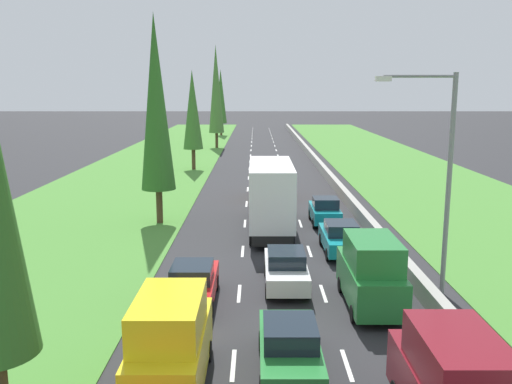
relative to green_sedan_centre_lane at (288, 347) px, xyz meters
name	(u,v)px	position (x,y,z in m)	size (l,w,h in m)	color
ground_plane	(263,165)	(0.05, 45.44, -0.81)	(300.00, 300.00, 0.00)	#28282B
grass_verge_left	(150,165)	(-12.60, 45.44, -0.79)	(14.00, 140.00, 0.04)	#478433
grass_verge_right	(392,165)	(14.40, 45.44, -0.79)	(14.00, 140.00, 0.04)	#478433
median_barrier	(314,161)	(5.75, 45.44, -0.39)	(0.44, 120.00, 0.85)	#9E9B93
lane_markings	(263,165)	(0.05, 45.44, -0.81)	(3.64, 116.00, 0.01)	white
green_sedan_centre_lane	(288,347)	(0.00, 0.00, 0.00)	(1.82, 4.50, 1.64)	#237A33
green_van_right_lane	(369,273)	(3.43, 5.03, 0.59)	(1.96, 4.90, 2.82)	#237A33
teal_sedan_right_lane	(338,237)	(3.37, 12.23, 0.00)	(1.82, 4.50, 1.64)	teal
teal_hatchback_right_lane	(323,211)	(3.33, 18.41, 0.02)	(1.74, 3.90, 1.72)	teal
white_sedan_centre_lane	(284,268)	(0.28, 7.30, 0.00)	(1.82, 4.50, 1.64)	white
white_box_truck_centre_lane	(268,195)	(-0.14, 16.71, 1.37)	(2.46, 9.40, 4.18)	black
yellow_van_left_lane	(169,343)	(-3.37, -0.88, 0.59)	(1.96, 4.90, 2.82)	yellow
red_sedan_left_lane_third	(191,284)	(-3.50, 5.41, 0.00)	(1.82, 4.50, 1.64)	red
orange_van_centre_lane	(267,181)	(0.02, 26.42, 0.59)	(1.96, 4.90, 2.82)	orange
poplar_tree_second	(154,103)	(-7.08, 18.59, 6.69)	(2.12, 2.12, 12.91)	#4C3823
poplar_tree_third	(190,110)	(-7.56, 41.97, 5.40)	(2.06, 2.06, 10.33)	#4C3823
poplar_tree_fourth	(214,89)	(-6.65, 63.59, 7.48)	(2.16, 2.16, 14.47)	#4C3823
poplar_tree_fifth	(219,97)	(-7.36, 85.26, 6.20)	(2.10, 2.10, 11.92)	#4C3823
street_light_mast	(439,169)	(6.36, 6.42, 4.42)	(3.20, 0.28, 9.00)	gray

